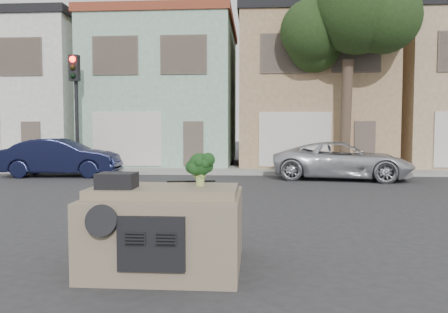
# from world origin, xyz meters

# --- Properties ---
(ground_plane) EXTENTS (120.00, 120.00, 0.00)m
(ground_plane) POSITION_xyz_m (0.00, 0.00, 0.00)
(ground_plane) COLOR #303033
(ground_plane) RESTS_ON ground
(sidewalk) EXTENTS (40.00, 3.00, 0.15)m
(sidewalk) POSITION_xyz_m (0.00, 10.50, 0.07)
(sidewalk) COLOR gray
(sidewalk) RESTS_ON ground
(townhouse_white) EXTENTS (7.20, 8.20, 7.55)m
(townhouse_white) POSITION_xyz_m (-11.00, 14.50, 3.77)
(townhouse_white) COLOR silver
(townhouse_white) RESTS_ON ground
(townhouse_mint) EXTENTS (7.20, 8.20, 7.55)m
(townhouse_mint) POSITION_xyz_m (-3.50, 14.50, 3.77)
(townhouse_mint) COLOR #98C1A6
(townhouse_mint) RESTS_ON ground
(townhouse_tan) EXTENTS (7.20, 8.20, 7.55)m
(townhouse_tan) POSITION_xyz_m (4.00, 14.50, 3.77)
(townhouse_tan) COLOR tan
(townhouse_tan) RESTS_ON ground
(navy_sedan) EXTENTS (4.70, 1.95, 1.51)m
(navy_sedan) POSITION_xyz_m (-6.54, 8.11, 0.00)
(navy_sedan) COLOR black
(navy_sedan) RESTS_ON ground
(silver_pickup) EXTENTS (5.47, 3.27, 1.42)m
(silver_pickup) POSITION_xyz_m (4.50, 7.88, 0.00)
(silver_pickup) COLOR silver
(silver_pickup) RESTS_ON ground
(traffic_signal) EXTENTS (0.40, 0.40, 5.10)m
(traffic_signal) POSITION_xyz_m (-6.50, 9.50, 2.55)
(traffic_signal) COLOR black
(traffic_signal) RESTS_ON ground
(tree_near) EXTENTS (4.40, 4.00, 8.50)m
(tree_near) POSITION_xyz_m (5.00, 9.80, 4.25)
(tree_near) COLOR #1F3515
(tree_near) RESTS_ON ground
(car_dashboard) EXTENTS (2.00, 1.80, 1.12)m
(car_dashboard) POSITION_xyz_m (0.00, -3.00, 0.56)
(car_dashboard) COLOR #7B6C56
(car_dashboard) RESTS_ON ground
(instrument_hump) EXTENTS (0.48, 0.38, 0.20)m
(instrument_hump) POSITION_xyz_m (-0.58, -3.35, 1.22)
(instrument_hump) COLOR black
(instrument_hump) RESTS_ON car_dashboard
(wiper_arm) EXTENTS (0.69, 0.15, 0.02)m
(wiper_arm) POSITION_xyz_m (0.28, -2.62, 1.13)
(wiper_arm) COLOR black
(wiper_arm) RESTS_ON car_dashboard
(broccoli) EXTENTS (0.46, 0.46, 0.46)m
(broccoli) POSITION_xyz_m (0.46, -3.05, 1.35)
(broccoli) COLOR black
(broccoli) RESTS_ON car_dashboard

